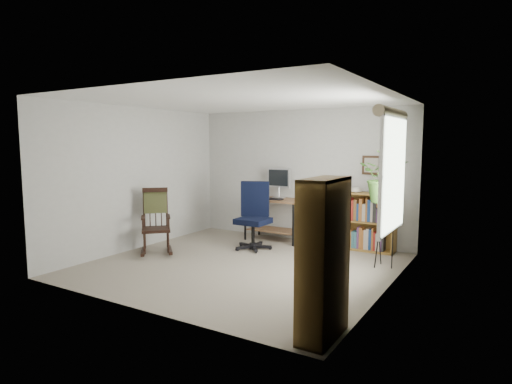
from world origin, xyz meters
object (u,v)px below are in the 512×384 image
Objects in this scene: office_chair at (253,215)px; tall_bookshelf at (323,259)px; desk at (275,220)px; low_bookshelf at (367,222)px; rocking_chair at (156,221)px.

office_chair is 0.78× the size of tall_bookshelf.
office_chair is at bearing -89.81° from desk.
office_chair is 1.91m from low_bookshelf.
office_chair is 1.08× the size of rocking_chair.
desk is 1.10× the size of low_bookshelf.
tall_bookshelf is (2.29, -2.51, 0.16)m from office_chair.
low_bookshelf is at bearing 5.87° from office_chair.
office_chair reaches higher than rocking_chair.
low_bookshelf is at bearing 100.03° from tall_bookshelf.
desk is 0.93× the size of office_chair.
office_chair is at bearing -151.67° from low_bookshelf.
tall_bookshelf is (3.51, -1.48, 0.20)m from rocking_chair.
rocking_chair is at bearing -123.82° from desk.
tall_bookshelf reaches higher than office_chair.
tall_bookshelf reaches higher than desk.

